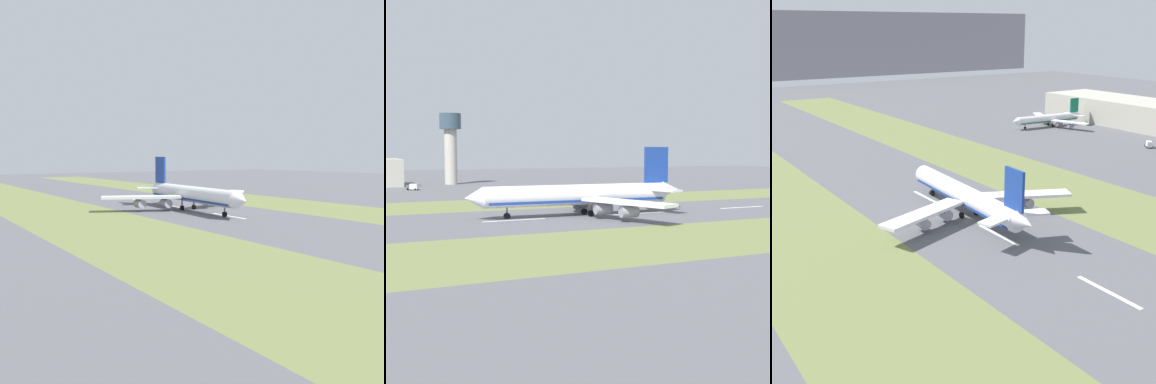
# 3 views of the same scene
# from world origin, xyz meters

# --- Properties ---
(ground_plane) EXTENTS (800.00, 800.00, 0.00)m
(ground_plane) POSITION_xyz_m (0.00, 0.00, 0.00)
(ground_plane) COLOR #56565B
(grass_median_west) EXTENTS (40.00, 600.00, 0.01)m
(grass_median_west) POSITION_xyz_m (-45.00, 0.00, 0.00)
(grass_median_west) COLOR olive
(grass_median_west) RESTS_ON ground
(grass_median_east) EXTENTS (40.00, 600.00, 0.01)m
(grass_median_east) POSITION_xyz_m (45.00, 0.00, 0.00)
(grass_median_east) COLOR olive
(grass_median_east) RESTS_ON ground
(centreline_dash_near) EXTENTS (1.20, 18.00, 0.01)m
(centreline_dash_near) POSITION_xyz_m (0.00, -54.14, 0.01)
(centreline_dash_near) COLOR silver
(centreline_dash_near) RESTS_ON ground
(centreline_dash_mid) EXTENTS (1.20, 18.00, 0.01)m
(centreline_dash_mid) POSITION_xyz_m (0.00, -14.14, 0.01)
(centreline_dash_mid) COLOR silver
(centreline_dash_mid) RESTS_ON ground
(centreline_dash_far) EXTENTS (1.20, 18.00, 0.01)m
(centreline_dash_far) POSITION_xyz_m (0.00, 25.86, 0.01)
(centreline_dash_far) COLOR silver
(centreline_dash_far) RESTS_ON ground
(airplane_main_jet) EXTENTS (64.05, 67.19, 20.20)m
(airplane_main_jet) POSITION_xyz_m (1.64, 3.95, 6.02)
(airplane_main_jet) COLOR white
(airplane_main_jet) RESTS_ON ground
(control_tower) EXTENTS (12.00, 12.00, 39.96)m
(control_tower) POSITION_xyz_m (165.18, 10.12, 24.64)
(control_tower) COLOR #B2AD9E
(control_tower) RESTS_ON ground
(service_truck) EXTENTS (5.57, 5.99, 3.10)m
(service_truck) POSITION_xyz_m (127.42, 36.10, 1.67)
(service_truck) COLOR #4C4C51
(service_truck) RESTS_ON ground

